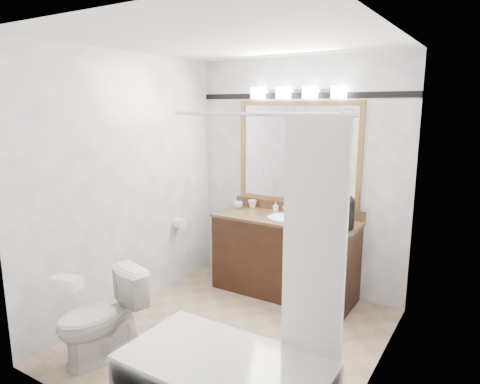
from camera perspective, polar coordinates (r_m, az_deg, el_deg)
name	(u,v)px	position (r m, az deg, el deg)	size (l,w,h in m)	color
room	(232,198)	(3.54, -1.03, -0.78)	(2.42, 2.62, 2.52)	tan
vanity	(284,255)	(4.62, 5.94, -8.30)	(1.53, 0.58, 0.97)	black
mirror	(297,153)	(4.62, 7.66, 5.15)	(1.40, 0.04, 1.10)	olive
vanity_light_bar	(297,92)	(4.54, 7.59, 13.04)	(1.02, 0.14, 0.12)	silver
accent_stripe	(299,96)	(4.60, 7.93, 12.60)	(2.40, 0.01, 0.06)	black
bathtub	(229,383)	(2.96, -1.44, -24.09)	(1.30, 0.75, 1.96)	white
tp_roll	(179,224)	(4.86, -8.08, -4.18)	(0.12, 0.12, 0.11)	white
toilet	(101,317)	(3.70, -17.99, -15.60)	(0.39, 0.69, 0.71)	white
tissue_box	(66,283)	(3.38, -22.14, -11.15)	(0.22, 0.12, 0.09)	white
coffee_maker	(347,212)	(4.18, 14.08, -2.54)	(0.17, 0.21, 0.32)	black
cup_left	(238,205)	(4.88, -0.27, -1.71)	(0.10, 0.10, 0.08)	white
cup_right	(252,204)	(4.90, 1.66, -1.59)	(0.10, 0.10, 0.09)	white
soap_bottle_a	(276,207)	(4.71, 4.77, -2.03)	(0.05, 0.05, 0.11)	white
soap_bottle_b	(299,212)	(4.56, 7.89, -2.64)	(0.07, 0.07, 0.09)	white
soap_bar	(295,215)	(4.58, 7.36, -3.01)	(0.09, 0.05, 0.03)	beige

